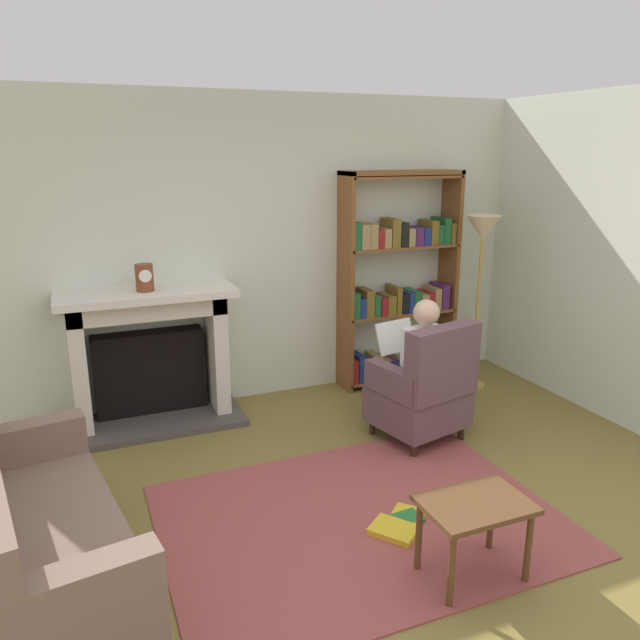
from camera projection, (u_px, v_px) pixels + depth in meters
ground at (383, 548)px, 3.54m from camera, size 14.00×14.00×0.00m
back_wall at (252, 251)px, 5.45m from camera, size 5.60×0.10×2.70m
side_wall_right at (592, 255)px, 5.26m from camera, size 0.10×5.20×2.70m
area_rug at (360, 519)px, 3.81m from camera, size 2.40×1.80×0.01m
fireplace at (150, 352)px, 5.07m from camera, size 1.43×0.64×1.15m
mantel_clock at (144, 278)px, 4.80m from camera, size 0.14×0.14×0.21m
bookshelf at (398, 286)px, 5.86m from camera, size 1.16×0.32×2.04m
armchair_reading at (424, 390)px, 4.75m from camera, size 0.77×0.75×0.97m
seated_reader at (415, 362)px, 4.79m from camera, size 0.44×0.58×1.14m
sofa_floral at (36, 542)px, 3.08m from camera, size 0.99×1.79×0.85m
side_table at (475, 514)px, 3.21m from camera, size 0.56×0.39×0.45m
scattered_books at (400, 524)px, 3.72m from camera, size 0.46×0.42×0.04m
floor_lamp at (482, 243)px, 5.59m from camera, size 0.32×0.32×1.65m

